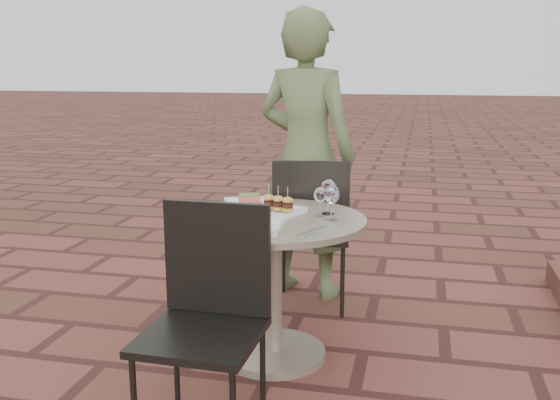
% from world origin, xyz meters
% --- Properties ---
extents(ground, '(60.00, 60.00, 0.00)m').
position_xyz_m(ground, '(0.00, 0.00, 0.00)').
color(ground, brown).
rests_on(ground, ground).
extents(cafe_table, '(0.90, 0.90, 0.73)m').
position_xyz_m(cafe_table, '(-0.02, 0.27, 0.48)').
color(cafe_table, gray).
rests_on(cafe_table, ground).
extents(chair_far, '(0.49, 0.49, 0.93)m').
position_xyz_m(chair_far, '(0.05, 0.93, 0.55)').
color(chair_far, black).
rests_on(chair_far, ground).
extents(chair_near, '(0.45, 0.45, 0.93)m').
position_xyz_m(chair_near, '(-0.12, -0.42, 0.55)').
color(chair_near, black).
rests_on(chair_near, ground).
extents(diner, '(0.76, 0.61, 1.80)m').
position_xyz_m(diner, '(-0.04, 1.23, 0.90)').
color(diner, '#4E5F34').
rests_on(diner, ground).
extents(plate_salmon, '(0.32, 0.32, 0.07)m').
position_xyz_m(plate_salmon, '(-0.20, 0.48, 0.75)').
color(plate_salmon, white).
rests_on(plate_salmon, cafe_table).
extents(plate_sliders, '(0.28, 0.28, 0.14)m').
position_xyz_m(plate_sliders, '(-0.02, 0.37, 0.76)').
color(plate_sliders, white).
rests_on(plate_sliders, cafe_table).
extents(plate_tuna, '(0.27, 0.27, 0.03)m').
position_xyz_m(plate_tuna, '(-0.06, 0.04, 0.75)').
color(plate_tuna, white).
rests_on(plate_tuna, cafe_table).
extents(wine_glass_right, '(0.07, 0.07, 0.17)m').
position_xyz_m(wine_glass_right, '(0.26, 0.28, 0.85)').
color(wine_glass_right, white).
rests_on(wine_glass_right, cafe_table).
extents(wine_glass_mid, '(0.06, 0.06, 0.15)m').
position_xyz_m(wine_glass_mid, '(0.19, 0.35, 0.83)').
color(wine_glass_mid, white).
rests_on(wine_glass_mid, cafe_table).
extents(wine_glass_far, '(0.07, 0.07, 0.18)m').
position_xyz_m(wine_glass_far, '(0.22, 0.41, 0.85)').
color(wine_glass_far, white).
rests_on(wine_glass_far, cafe_table).
extents(steel_ramekin, '(0.08, 0.08, 0.05)m').
position_xyz_m(steel_ramekin, '(-0.30, 0.34, 0.75)').
color(steel_ramekin, silver).
rests_on(steel_ramekin, cafe_table).
extents(cutlery_set, '(0.16, 0.25, 0.00)m').
position_xyz_m(cutlery_set, '(0.22, 0.06, 0.73)').
color(cutlery_set, silver).
rests_on(cutlery_set, cafe_table).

